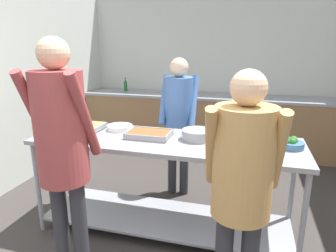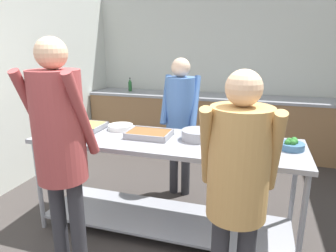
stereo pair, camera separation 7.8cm
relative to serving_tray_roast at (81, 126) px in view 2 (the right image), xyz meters
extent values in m
cube|color=silver|center=(1.06, 2.72, 0.37)|extent=(4.55, 0.06, 2.65)
cube|color=silver|center=(-1.18, 0.65, 0.37)|extent=(0.06, 4.26, 2.65)
cube|color=olive|center=(1.06, 2.35, -0.51)|extent=(4.39, 0.62, 0.89)
cube|color=gray|center=(1.06, 2.35, -0.04)|extent=(4.39, 0.65, 0.04)
cube|color=black|center=(1.34, 2.35, -0.03)|extent=(0.50, 0.45, 0.02)
cube|color=gray|center=(0.93, -0.10, -0.05)|extent=(2.43, 0.74, 0.04)
cube|color=gray|center=(0.93, -0.10, -0.83)|extent=(2.35, 0.66, 0.02)
cylinder|color=gray|center=(-0.23, -0.42, -0.51)|extent=(0.04, 0.04, 0.89)
cylinder|color=gray|center=(2.10, -0.42, -0.51)|extent=(0.04, 0.04, 0.89)
cylinder|color=gray|center=(-0.23, 0.23, -0.51)|extent=(0.04, 0.04, 0.89)
cylinder|color=gray|center=(2.10, 0.23, -0.51)|extent=(0.04, 0.04, 0.89)
cube|color=gray|center=(0.00, 0.00, -0.02)|extent=(0.48, 0.30, 0.01)
cube|color=gold|center=(0.00, 0.00, 0.01)|extent=(0.46, 0.28, 0.04)
cube|color=gray|center=(0.00, -0.14, 0.00)|extent=(0.48, 0.01, 0.05)
cube|color=gray|center=(0.00, 0.14, 0.00)|extent=(0.48, 0.01, 0.05)
cube|color=gray|center=(-0.24, 0.00, 0.00)|extent=(0.01, 0.30, 0.05)
cube|color=gray|center=(0.24, 0.00, 0.00)|extent=(0.01, 0.30, 0.05)
cylinder|color=white|center=(0.40, 0.09, -0.02)|extent=(0.26, 0.26, 0.01)
cylinder|color=white|center=(0.40, 0.09, -0.01)|extent=(0.25, 0.25, 0.01)
cylinder|color=white|center=(0.40, 0.09, 0.00)|extent=(0.25, 0.25, 0.01)
cylinder|color=white|center=(0.40, 0.09, 0.02)|extent=(0.25, 0.25, 0.01)
cube|color=gray|center=(0.77, -0.06, -0.02)|extent=(0.40, 0.29, 0.01)
cube|color=brown|center=(0.77, -0.06, 0.01)|extent=(0.37, 0.26, 0.04)
cube|color=gray|center=(0.77, -0.20, 0.00)|extent=(0.40, 0.01, 0.05)
cube|color=gray|center=(0.77, 0.07, 0.00)|extent=(0.40, 0.01, 0.05)
cube|color=gray|center=(0.57, -0.06, 0.00)|extent=(0.01, 0.29, 0.05)
cube|color=gray|center=(0.96, -0.06, 0.00)|extent=(0.01, 0.29, 0.05)
cylinder|color=gray|center=(1.21, -0.01, 0.02)|extent=(0.28, 0.28, 0.09)
cylinder|color=brown|center=(1.21, -0.01, 0.06)|extent=(0.25, 0.25, 0.01)
cylinder|color=black|center=(1.43, -0.01, 0.06)|extent=(0.14, 0.02, 0.02)
cube|color=gray|center=(1.66, -0.27, -0.02)|extent=(0.41, 0.32, 0.01)
cube|color=#9E6B33|center=(1.66, -0.27, 0.01)|extent=(0.38, 0.29, 0.04)
cube|color=gray|center=(1.66, -0.42, 0.00)|extent=(0.41, 0.01, 0.05)
cube|color=gray|center=(1.66, -0.12, 0.00)|extent=(0.41, 0.01, 0.05)
cube|color=gray|center=(1.47, -0.27, 0.00)|extent=(0.01, 0.32, 0.05)
cube|color=gray|center=(1.86, -0.27, 0.00)|extent=(0.01, 0.32, 0.05)
cylinder|color=#3D668C|center=(2.00, -0.04, 0.00)|extent=(0.20, 0.20, 0.06)
sphere|color=#2D702D|center=(2.03, -0.03, 0.04)|extent=(0.05, 0.05, 0.05)
sphere|color=#2D702D|center=(2.02, 0.00, 0.04)|extent=(0.06, 0.06, 0.06)
sphere|color=#2D702D|center=(1.98, -0.02, 0.04)|extent=(0.05, 0.05, 0.05)
sphere|color=#2D702D|center=(1.97, -0.08, 0.04)|extent=(0.05, 0.05, 0.05)
sphere|color=#2D702D|center=(2.01, -0.07, 0.04)|extent=(0.05, 0.05, 0.05)
cylinder|color=tan|center=(1.44, -0.86, 0.21)|extent=(0.09, 0.31, 0.56)
cylinder|color=tan|center=(1.83, -0.84, 0.21)|extent=(0.09, 0.31, 0.56)
cylinder|color=tan|center=(1.63, -0.85, 0.13)|extent=(0.37, 0.37, 0.68)
sphere|color=tan|center=(1.63, -0.85, 0.58)|extent=(0.21, 0.21, 0.21)
cylinder|color=#2D2D33|center=(0.35, -0.90, -0.54)|extent=(0.11, 0.11, 0.83)
cylinder|color=#2D2D33|center=(0.51, -0.89, -0.54)|extent=(0.11, 0.11, 0.83)
cylinder|color=#993D3D|center=(0.24, -0.90, 0.36)|extent=(0.09, 0.34, 0.62)
cylinder|color=#993D3D|center=(0.61, -0.89, 0.36)|extent=(0.09, 0.34, 0.62)
cylinder|color=#993D3D|center=(0.43, -0.90, 0.27)|extent=(0.35, 0.35, 0.77)
sphere|color=tan|center=(0.43, -0.90, 0.76)|extent=(0.21, 0.21, 0.21)
cylinder|color=#2D2D33|center=(0.95, 0.67, -0.59)|extent=(0.10, 0.10, 0.73)
cylinder|color=#2D2D33|center=(0.80, 0.67, -0.59)|extent=(0.10, 0.10, 0.73)
cylinder|color=#4770B2|center=(1.05, 0.68, 0.20)|extent=(0.08, 0.31, 0.55)
cylinder|color=#4770B2|center=(0.70, 0.66, 0.20)|extent=(0.08, 0.31, 0.55)
cylinder|color=#4770B2|center=(0.87, 0.67, 0.12)|extent=(0.32, 0.32, 0.68)
sphere|color=beige|center=(0.87, 0.67, 0.56)|extent=(0.21, 0.21, 0.21)
cylinder|color=#23602D|center=(-0.52, 2.41, 0.06)|extent=(0.06, 0.06, 0.16)
cone|color=#23602D|center=(-0.52, 2.41, 0.17)|extent=(0.06, 0.06, 0.06)
cylinder|color=black|center=(-0.52, 2.41, 0.21)|extent=(0.03, 0.03, 0.02)
camera|label=1|loc=(1.64, -2.57, 0.82)|focal=32.00mm
camera|label=2|loc=(1.72, -2.55, 0.82)|focal=32.00mm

